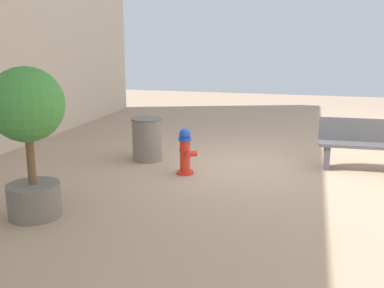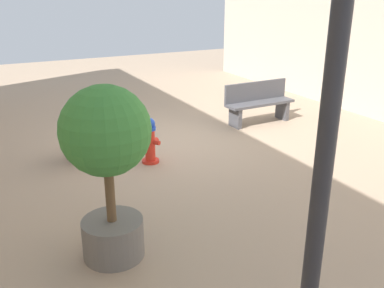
# 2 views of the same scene
# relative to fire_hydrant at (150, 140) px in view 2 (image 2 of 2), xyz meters

# --- Properties ---
(ground_plane) EXTENTS (23.40, 23.40, 0.00)m
(ground_plane) POSITION_rel_fire_hydrant_xyz_m (-0.83, -0.81, -0.42)
(ground_plane) COLOR tan
(fire_hydrant) EXTENTS (0.37, 0.38, 0.84)m
(fire_hydrant) POSITION_rel_fire_hydrant_xyz_m (0.00, 0.00, 0.00)
(fire_hydrant) COLOR red
(fire_hydrant) RESTS_ON ground_plane
(bench_near) EXTENTS (1.72, 0.48, 0.95)m
(bench_near) POSITION_rel_fire_hydrant_xyz_m (-3.17, -1.14, 0.08)
(bench_near) COLOR #4C4C51
(bench_near) RESTS_ON ground_plane
(planter_tree) EXTENTS (1.00, 1.00, 2.07)m
(planter_tree) POSITION_rel_fire_hydrant_xyz_m (1.47, 2.49, 0.88)
(planter_tree) COLOR slate
(planter_tree) RESTS_ON ground_plane
(street_lamp) EXTENTS (0.36, 0.36, 3.93)m
(street_lamp) POSITION_rel_fire_hydrant_xyz_m (0.51, 4.71, 2.02)
(street_lamp) COLOR #2D2D33
(street_lamp) RESTS_ON ground_plane
(trash_bin) EXTENTS (0.62, 0.62, 0.86)m
(trash_bin) POSITION_rel_fire_hydrant_xyz_m (1.00, -0.72, 0.01)
(trash_bin) COLOR slate
(trash_bin) RESTS_ON ground_plane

